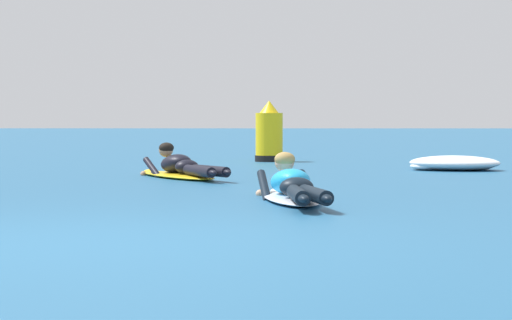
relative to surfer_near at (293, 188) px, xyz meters
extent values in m
plane|color=#235B84|center=(-1.47, 6.62, -0.14)|extent=(120.00, 120.00, 0.00)
ellipsoid|color=silver|center=(-0.02, 0.12, -0.11)|extent=(0.78, 1.99, 0.07)
ellipsoid|color=silver|center=(-0.14, 1.03, -0.10)|extent=(0.21, 0.22, 0.06)
ellipsoid|color=#1E9EDB|center=(-0.02, 0.16, 0.06)|extent=(0.49, 0.77, 0.35)
ellipsoid|color=black|center=(0.03, -0.25, 0.03)|extent=(0.38, 0.32, 0.20)
cylinder|color=black|center=(0.04, -0.85, 0.00)|extent=(0.21, 0.90, 0.14)
ellipsoid|color=black|center=(0.07, -1.29, 0.00)|extent=(0.13, 0.23, 0.08)
cylinder|color=black|center=(0.19, -0.83, 0.00)|extent=(0.31, 0.90, 0.14)
ellipsoid|color=black|center=(0.28, -1.26, 0.00)|extent=(0.13, 0.23, 0.08)
cylinder|color=black|center=(-0.29, 0.53, -0.02)|extent=(0.17, 0.61, 0.35)
sphere|color=tan|center=(-0.35, 0.92, -0.12)|extent=(0.09, 0.09, 0.09)
cylinder|color=black|center=(0.14, 0.57, -0.02)|extent=(0.17, 0.61, 0.35)
sphere|color=tan|center=(0.09, 0.94, -0.12)|extent=(0.09, 0.09, 0.09)
sphere|color=tan|center=(-0.08, 0.58, 0.24)|extent=(0.21, 0.21, 0.21)
ellipsoid|color=#AD894C|center=(-0.08, 0.56, 0.27)|extent=(0.25, 0.23, 0.16)
ellipsoid|color=yellow|center=(-1.57, 4.22, -0.11)|extent=(1.53, 2.18, 0.07)
ellipsoid|color=yellow|center=(-2.07, 5.13, -0.10)|extent=(0.27, 0.27, 0.06)
ellipsoid|color=black|center=(-1.60, 4.26, 0.06)|extent=(0.66, 0.76, 0.34)
ellipsoid|color=black|center=(-1.42, 3.93, 0.03)|extent=(0.43, 0.41, 0.20)
cylinder|color=black|center=(-1.20, 3.36, 0.00)|extent=(0.51, 0.87, 0.14)
ellipsoid|color=black|center=(-1.01, 2.96, 0.00)|extent=(0.19, 0.24, 0.08)
cylinder|color=black|center=(-1.06, 3.44, 0.00)|extent=(0.59, 0.84, 0.14)
ellipsoid|color=black|center=(-0.82, 3.05, 0.00)|extent=(0.19, 0.24, 0.08)
cylinder|color=black|center=(-1.96, 4.47, -0.02)|extent=(0.34, 0.53, 0.32)
sphere|color=tan|center=(-2.13, 4.79, -0.12)|extent=(0.09, 0.09, 0.09)
cylinder|color=black|center=(-1.56, 4.66, -0.02)|extent=(0.34, 0.53, 0.32)
sphere|color=tan|center=(-1.73, 4.96, -0.12)|extent=(0.09, 0.09, 0.09)
sphere|color=tan|center=(-1.78, 4.60, 0.24)|extent=(0.21, 0.21, 0.21)
ellipsoid|color=black|center=(-1.77, 4.58, 0.27)|extent=(0.29, 0.28, 0.16)
ellipsoid|color=white|center=(2.71, 6.38, -0.03)|extent=(1.72, 1.49, 0.24)
ellipsoid|color=white|center=(3.10, 6.43, -0.06)|extent=(0.63, 0.65, 0.17)
ellipsoid|color=white|center=(2.26, 6.40, -0.08)|extent=(0.56, 0.59, 0.13)
cylinder|color=yellow|center=(-0.32, 9.57, 0.32)|extent=(0.52, 0.52, 0.94)
cone|color=yellow|center=(-0.32, 9.57, 0.91)|extent=(0.37, 0.37, 0.24)
cylinder|color=black|center=(-0.32, 9.57, -0.08)|extent=(0.55, 0.55, 0.12)
camera|label=1|loc=(-0.15, -10.49, 0.72)|focal=73.13mm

